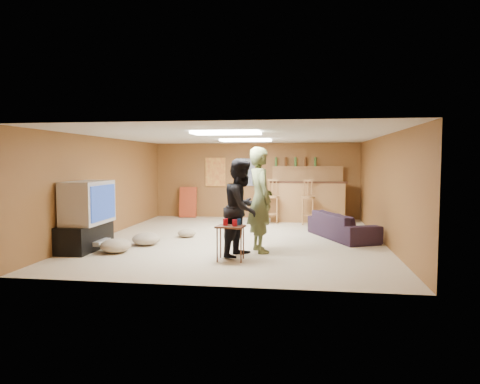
# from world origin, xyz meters

# --- Properties ---
(ground) EXTENTS (7.00, 7.00, 0.00)m
(ground) POSITION_xyz_m (0.00, 0.00, 0.00)
(ground) COLOR #C5B496
(ground) RESTS_ON ground
(ceiling) EXTENTS (6.00, 7.00, 0.02)m
(ceiling) POSITION_xyz_m (0.00, 0.00, 2.20)
(ceiling) COLOR silver
(ceiling) RESTS_ON ground
(wall_back) EXTENTS (6.00, 0.02, 2.20)m
(wall_back) POSITION_xyz_m (0.00, 3.50, 1.10)
(wall_back) COLOR brown
(wall_back) RESTS_ON ground
(wall_front) EXTENTS (6.00, 0.02, 2.20)m
(wall_front) POSITION_xyz_m (0.00, -3.50, 1.10)
(wall_front) COLOR brown
(wall_front) RESTS_ON ground
(wall_left) EXTENTS (0.02, 7.00, 2.20)m
(wall_left) POSITION_xyz_m (-3.00, 0.00, 1.10)
(wall_left) COLOR brown
(wall_left) RESTS_ON ground
(wall_right) EXTENTS (0.02, 7.00, 2.20)m
(wall_right) POSITION_xyz_m (3.00, 0.00, 1.10)
(wall_right) COLOR brown
(wall_right) RESTS_ON ground
(tv_stand) EXTENTS (0.55, 1.30, 0.50)m
(tv_stand) POSITION_xyz_m (-2.72, -1.50, 0.25)
(tv_stand) COLOR black
(tv_stand) RESTS_ON ground
(dvd_box) EXTENTS (0.35, 0.50, 0.08)m
(dvd_box) POSITION_xyz_m (-2.50, -1.50, 0.15)
(dvd_box) COLOR #B2B2B7
(dvd_box) RESTS_ON tv_stand
(tv_body) EXTENTS (0.60, 1.10, 0.80)m
(tv_body) POSITION_xyz_m (-2.65, -1.50, 0.90)
(tv_body) COLOR #B2B2B7
(tv_body) RESTS_ON tv_stand
(tv_screen) EXTENTS (0.02, 0.95, 0.65)m
(tv_screen) POSITION_xyz_m (-2.34, -1.50, 0.90)
(tv_screen) COLOR navy
(tv_screen) RESTS_ON tv_body
(bar_counter) EXTENTS (2.00, 0.60, 1.10)m
(bar_counter) POSITION_xyz_m (1.50, 2.95, 0.55)
(bar_counter) COLOR #9C6938
(bar_counter) RESTS_ON ground
(bar_lip) EXTENTS (2.10, 0.12, 0.05)m
(bar_lip) POSITION_xyz_m (1.50, 2.70, 1.10)
(bar_lip) COLOR #3C1F13
(bar_lip) RESTS_ON bar_counter
(bar_shelf) EXTENTS (2.00, 0.18, 0.05)m
(bar_shelf) POSITION_xyz_m (1.50, 3.40, 1.50)
(bar_shelf) COLOR #9C6938
(bar_shelf) RESTS_ON bar_backing
(bar_backing) EXTENTS (2.00, 0.14, 0.60)m
(bar_backing) POSITION_xyz_m (1.50, 3.42, 1.20)
(bar_backing) COLOR #9C6938
(bar_backing) RESTS_ON bar_counter
(poster_left) EXTENTS (0.60, 0.03, 0.85)m
(poster_left) POSITION_xyz_m (-1.20, 3.46, 1.35)
(poster_left) COLOR #BF3F26
(poster_left) RESTS_ON wall_back
(poster_right) EXTENTS (0.55, 0.03, 0.80)m
(poster_right) POSITION_xyz_m (-0.30, 3.46, 1.35)
(poster_right) COLOR #334C99
(poster_right) RESTS_ON wall_back
(folding_chair_stack) EXTENTS (0.50, 0.26, 0.91)m
(folding_chair_stack) POSITION_xyz_m (-2.00, 3.30, 0.45)
(folding_chair_stack) COLOR #AE3C20
(folding_chair_stack) RESTS_ON ground
(ceiling_panel_front) EXTENTS (1.20, 0.60, 0.04)m
(ceiling_panel_front) POSITION_xyz_m (0.00, -1.50, 2.17)
(ceiling_panel_front) COLOR white
(ceiling_panel_front) RESTS_ON ceiling
(ceiling_panel_back) EXTENTS (1.20, 0.60, 0.04)m
(ceiling_panel_back) POSITION_xyz_m (0.00, 1.20, 2.17)
(ceiling_panel_back) COLOR white
(ceiling_panel_back) RESTS_ON ceiling
(person_olive) EXTENTS (0.71, 0.83, 1.93)m
(person_olive) POSITION_xyz_m (0.58, -1.22, 0.96)
(person_olive) COLOR #545D36
(person_olive) RESTS_ON ground
(person_black) EXTENTS (0.88, 1.00, 1.71)m
(person_black) POSITION_xyz_m (0.29, -1.63, 0.86)
(person_black) COLOR black
(person_black) RESTS_ON ground
(sofa) EXTENTS (1.47, 2.05, 0.56)m
(sofa) POSITION_xyz_m (2.21, 0.40, 0.28)
(sofa) COLOR black
(sofa) RESTS_ON ground
(tray_table) EXTENTS (0.50, 0.42, 0.59)m
(tray_table) POSITION_xyz_m (0.15, -1.98, 0.30)
(tray_table) COLOR #3C1F13
(tray_table) RESTS_ON ground
(cup_red_near) EXTENTS (0.09, 0.09, 0.11)m
(cup_red_near) POSITION_xyz_m (0.06, -1.96, 0.65)
(cup_red_near) COLOR #A60B1B
(cup_red_near) RESTS_ON tray_table
(cup_red_far) EXTENTS (0.10, 0.10, 0.11)m
(cup_red_far) POSITION_xyz_m (0.23, -2.04, 0.65)
(cup_red_far) COLOR #A60B1B
(cup_red_far) RESTS_ON tray_table
(cup_blue) EXTENTS (0.10, 0.10, 0.10)m
(cup_blue) POSITION_xyz_m (0.28, -1.88, 0.64)
(cup_blue) COLOR navy
(cup_blue) RESTS_ON tray_table
(bar_stool_left) EXTENTS (0.52, 0.52, 1.32)m
(bar_stool_left) POSITION_xyz_m (0.57, 2.41, 0.66)
(bar_stool_left) COLOR #9C6938
(bar_stool_left) RESTS_ON ground
(bar_stool_right) EXTENTS (0.37, 0.37, 1.11)m
(bar_stool_right) POSITION_xyz_m (1.50, 2.34, 0.55)
(bar_stool_right) COLOR #9C6938
(bar_stool_right) RESTS_ON ground
(cushion_near_tv) EXTENTS (0.68, 0.68, 0.25)m
(cushion_near_tv) POSITION_xyz_m (-1.74, -0.92, 0.12)
(cushion_near_tv) COLOR gray
(cushion_near_tv) RESTS_ON ground
(cushion_mid) EXTENTS (0.52, 0.52, 0.18)m
(cushion_mid) POSITION_xyz_m (-1.17, 0.08, 0.09)
(cushion_mid) COLOR gray
(cushion_mid) RESTS_ON ground
(cushion_far) EXTENTS (0.72, 0.72, 0.25)m
(cushion_far) POSITION_xyz_m (-2.04, -1.67, 0.13)
(cushion_far) COLOR gray
(cushion_far) RESTS_ON ground
(bottle_row) EXTENTS (1.20, 0.08, 0.26)m
(bottle_row) POSITION_xyz_m (1.16, 3.38, 1.65)
(bottle_row) COLOR #3F7233
(bottle_row) RESTS_ON bar_shelf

